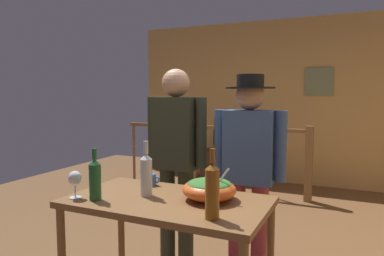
{
  "coord_description": "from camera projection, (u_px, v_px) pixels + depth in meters",
  "views": [
    {
      "loc": [
        0.96,
        -2.67,
        1.46
      ],
      "look_at": [
        -0.06,
        -0.43,
        1.23
      ],
      "focal_mm": 33.1,
      "sensor_mm": 36.0,
      "label": 1
    }
  ],
  "objects": [
    {
      "name": "salad_bowl",
      "position": [
        209.0,
        188.0,
        2.16
      ],
      "size": [
        0.33,
        0.33,
        0.21
      ],
      "color": "#DB5B23",
      "rests_on": "serving_table"
    },
    {
      "name": "person_standing_right",
      "position": [
        249.0,
        161.0,
        2.7
      ],
      "size": [
        0.56,
        0.37,
        1.61
      ],
      "rotation": [
        0.0,
        0.0,
        3.2
      ],
      "color": "#9E3842",
      "rests_on": "ground_plane"
    },
    {
      "name": "stair_railing",
      "position": [
        241.0,
        150.0,
        5.17
      ],
      "size": [
        2.91,
        0.1,
        1.03
      ],
      "color": "brown",
      "rests_on": "ground_plane"
    },
    {
      "name": "wine_bottle_amber",
      "position": [
        212.0,
        190.0,
        1.82
      ],
      "size": [
        0.08,
        0.08,
        0.37
      ],
      "color": "brown",
      "rests_on": "serving_table"
    },
    {
      "name": "wine_bottle_green",
      "position": [
        95.0,
        179.0,
        2.15
      ],
      "size": [
        0.07,
        0.07,
        0.32
      ],
      "color": "#1E5628",
      "rests_on": "serving_table"
    },
    {
      "name": "tv_console",
      "position": [
        230.0,
        166.0,
        5.91
      ],
      "size": [
        0.9,
        0.4,
        0.52
      ],
      "primitive_type": "cube",
      "color": "#38281E",
      "rests_on": "ground_plane"
    },
    {
      "name": "wine_bottle_clear",
      "position": [
        146.0,
        174.0,
        2.24
      ],
      "size": [
        0.08,
        0.08,
        0.35
      ],
      "color": "silver",
      "rests_on": "serving_table"
    },
    {
      "name": "back_wall",
      "position": [
        289.0,
        102.0,
        5.75
      ],
      "size": [
        5.27,
        0.1,
        2.66
      ],
      "primitive_type": "cube",
      "color": "tan",
      "rests_on": "ground_plane"
    },
    {
      "name": "framed_picture",
      "position": [
        319.0,
        82.0,
        5.48
      ],
      "size": [
        0.42,
        0.03,
        0.43
      ],
      "primitive_type": "cube",
      "color": "#737E53"
    },
    {
      "name": "person_standing_left",
      "position": [
        176.0,
        151.0,
        2.96
      ],
      "size": [
        0.56,
        0.24,
        1.67
      ],
      "rotation": [
        0.0,
        0.0,
        3.08
      ],
      "color": "#2D3323",
      "rests_on": "ground_plane"
    },
    {
      "name": "serving_table",
      "position": [
        168.0,
        214.0,
        2.19
      ],
      "size": [
        1.23,
        0.69,
        0.82
      ],
      "color": "brown",
      "rests_on": "ground_plane"
    },
    {
      "name": "mug_blue",
      "position": [
        151.0,
        180.0,
        2.51
      ],
      "size": [
        0.12,
        0.08,
        0.08
      ],
      "color": "#3866B2",
      "rests_on": "serving_table"
    },
    {
      "name": "wine_glass",
      "position": [
        75.0,
        179.0,
        2.19
      ],
      "size": [
        0.08,
        0.08,
        0.17
      ],
      "color": "silver",
      "rests_on": "serving_table"
    },
    {
      "name": "flat_screen_tv",
      "position": [
        229.0,
        136.0,
        5.83
      ],
      "size": [
        0.54,
        0.12,
        0.42
      ],
      "color": "black",
      "rests_on": "tv_console"
    }
  ]
}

